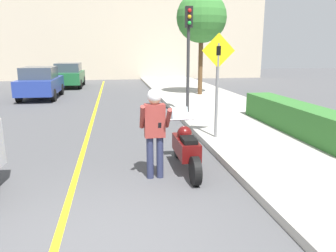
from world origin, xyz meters
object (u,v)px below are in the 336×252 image
object	(u,v)px
parked_car_blue	(41,82)
parked_car_green	(69,75)
motorcycle	(186,148)
person_biker	(155,124)
street_tree	(201,18)
traffic_light	(189,40)
crossing_sign	(217,76)

from	to	relation	value
parked_car_blue	parked_car_green	xyz separation A→B (m)	(0.80, 5.43, 0.00)
motorcycle	person_biker	distance (m)	1.03
person_biker	street_tree	distance (m)	12.39
person_biker	parked_car_blue	world-z (taller)	person_biker
street_tree	person_biker	bearing A→B (deg)	-109.06
person_biker	street_tree	bearing A→B (deg)	70.94
person_biker	parked_car_green	world-z (taller)	person_biker
street_tree	traffic_light	bearing A→B (deg)	-109.82
person_biker	street_tree	world-z (taller)	street_tree
traffic_light	parked_car_blue	bearing A→B (deg)	138.09
person_biker	parked_car_blue	size ratio (longest dim) A/B	0.43
person_biker	traffic_light	xyz separation A→B (m)	(2.06, 6.20, 1.77)
traffic_light	parked_car_blue	world-z (taller)	traffic_light
motorcycle	crossing_sign	bearing A→B (deg)	56.70
traffic_light	parked_car_blue	distance (m)	9.23
crossing_sign	parked_car_green	xyz separation A→B (m)	(-5.83, 15.32, -1.00)
crossing_sign	street_tree	xyz separation A→B (m)	(1.92, 9.01, 2.35)
crossing_sign	parked_car_green	distance (m)	16.42
motorcycle	parked_car_blue	world-z (taller)	parked_car_blue
crossing_sign	parked_car_green	world-z (taller)	crossing_sign
motorcycle	traffic_light	world-z (taller)	traffic_light
person_biker	crossing_sign	size ratio (longest dim) A/B	0.65
motorcycle	parked_car_green	size ratio (longest dim) A/B	0.54
traffic_light	parked_car_green	world-z (taller)	traffic_light
street_tree	motorcycle	bearing A→B (deg)	-106.30
motorcycle	person_biker	bearing A→B (deg)	-152.15
traffic_light	parked_car_blue	xyz separation A→B (m)	(-6.70, 6.02, -2.04)
traffic_light	crossing_sign	bearing A→B (deg)	-90.99
parked_car_blue	traffic_light	bearing A→B (deg)	-41.91
crossing_sign	parked_car_green	size ratio (longest dim) A/B	0.67
crossing_sign	street_tree	world-z (taller)	street_tree
street_tree	parked_car_blue	bearing A→B (deg)	174.20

